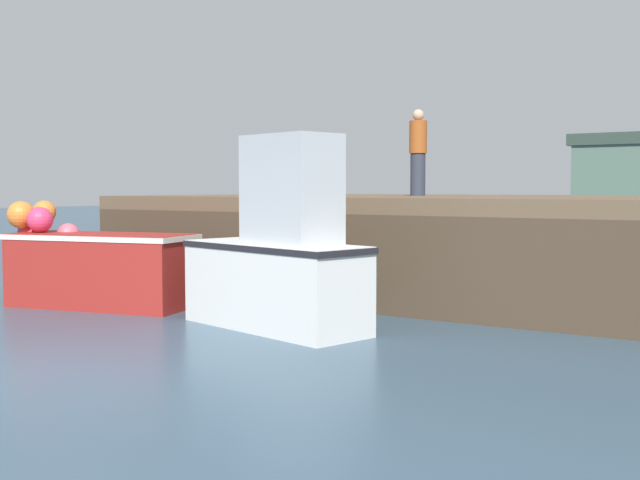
# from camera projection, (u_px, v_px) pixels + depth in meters

# --- Properties ---
(ground) EXTENTS (120.00, 160.00, 0.10)m
(ground) POSITION_uv_depth(u_px,v_px,m) (53.00, 382.00, 7.90)
(ground) COLOR #334C60
(pier) EXTENTS (13.37, 6.93, 1.75)m
(pier) POSITION_uv_depth(u_px,v_px,m) (489.00, 214.00, 13.72)
(pier) COLOR brown
(pier) RESTS_ON ground
(fishing_boat_near_left) EXTENTS (3.34, 1.83, 1.69)m
(fishing_boat_near_left) POSITION_uv_depth(u_px,v_px,m) (97.00, 264.00, 12.59)
(fishing_boat_near_left) COLOR maroon
(fishing_boat_near_left) RESTS_ON ground
(fishing_boat_near_right) EXTENTS (3.01, 1.69, 2.59)m
(fishing_boat_near_right) POSITION_uv_depth(u_px,v_px,m) (279.00, 258.00, 10.52)
(fishing_boat_near_right) COLOR silver
(fishing_boat_near_right) RESTS_ON ground
(dockworker) EXTENTS (0.34, 0.34, 1.66)m
(dockworker) POSITION_uv_depth(u_px,v_px,m) (418.00, 153.00, 15.16)
(dockworker) COLOR #2D3342
(dockworker) RESTS_ON pier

